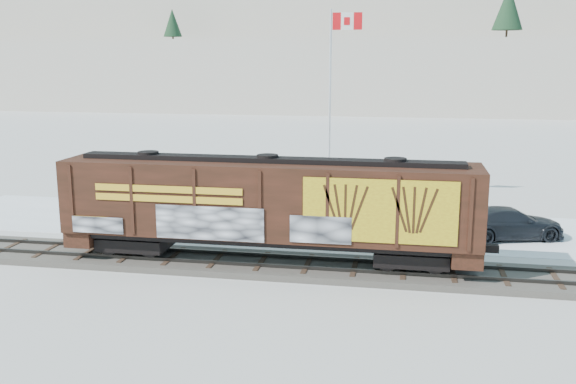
% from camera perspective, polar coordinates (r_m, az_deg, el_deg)
% --- Properties ---
extents(ground, '(500.00, 500.00, 0.00)m').
position_cam_1_polar(ground, '(27.87, -2.35, -6.73)').
color(ground, white).
rests_on(ground, ground).
extents(rail_track, '(50.00, 3.40, 0.43)m').
position_cam_1_polar(rail_track, '(27.83, -2.35, -6.44)').
color(rail_track, '#59544C').
rests_on(rail_track, ground).
extents(parking_strip, '(40.00, 8.00, 0.03)m').
position_cam_1_polar(parking_strip, '(34.92, 0.37, -2.88)').
color(parking_strip, white).
rests_on(parking_strip, ground).
extents(hillside, '(360.00, 110.00, 93.00)m').
position_cam_1_polar(hillside, '(165.77, 8.60, 13.52)').
color(hillside, white).
rests_on(hillside, ground).
extents(hopper_railcar, '(17.50, 3.06, 4.39)m').
position_cam_1_polar(hopper_railcar, '(27.03, -1.80, -0.97)').
color(hopper_railcar, black).
rests_on(hopper_railcar, rail_track).
extents(flagpole, '(2.30, 0.90, 11.72)m').
position_cam_1_polar(flagpole, '(39.48, 3.86, 5.19)').
color(flagpole, silver).
rests_on(flagpole, ground).
extents(car_silver, '(4.89, 3.39, 1.55)m').
position_cam_1_polar(car_silver, '(36.29, -5.43, -1.09)').
color(car_silver, '#A3A6AA').
rests_on(car_silver, parking_strip).
extents(car_white, '(5.25, 2.89, 1.64)m').
position_cam_1_polar(car_white, '(34.62, 7.06, -1.67)').
color(car_white, silver).
rests_on(car_white, parking_strip).
extents(car_dark, '(5.82, 3.64, 1.57)m').
position_cam_1_polar(car_dark, '(33.81, 19.02, -2.62)').
color(car_dark, '#212429').
rests_on(car_dark, parking_strip).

